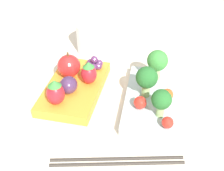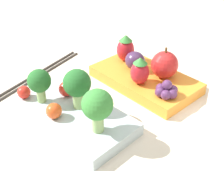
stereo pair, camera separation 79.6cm
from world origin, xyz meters
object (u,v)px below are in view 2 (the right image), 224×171
(cherry_tomato_1, at_px, (24,92))
(cherry_tomato_2, at_px, (54,111))
(bento_box_savoury, at_px, (73,115))
(broccoli_floret_0, at_px, (76,84))
(broccoli_floret_1, at_px, (39,82))
(plum, at_px, (135,61))
(broccoli_floret_2, at_px, (97,106))
(bento_box_fruit, at_px, (145,79))
(grape_cluster, at_px, (166,90))
(strawberry_1, at_px, (140,71))
(cherry_tomato_0, at_px, (66,89))
(strawberry_0, at_px, (125,48))
(apple, at_px, (165,65))
(chopsticks_pair, at_px, (39,73))

(cherry_tomato_1, bearing_deg, cherry_tomato_2, -178.15)
(bento_box_savoury, bearing_deg, broccoli_floret_0, -75.55)
(broccoli_floret_1, height_order, plum, broccoli_floret_1)
(broccoli_floret_2, bearing_deg, bento_box_fruit, -73.60)
(cherry_tomato_1, xyz_separation_m, grape_cluster, (-0.15, -0.16, 0.00))
(cherry_tomato_2, bearing_deg, strawberry_1, -100.28)
(broccoli_floret_2, height_order, plum, broccoli_floret_2)
(broccoli_floret_1, xyz_separation_m, plum, (-0.04, -0.17, -0.02))
(bento_box_fruit, xyz_separation_m, broccoli_floret_1, (0.06, 0.17, 0.04))
(cherry_tomato_0, relative_size, strawberry_0, 0.46)
(cherry_tomato_0, distance_m, apple, 0.17)
(strawberry_0, bearing_deg, cherry_tomato_2, 102.41)
(cherry_tomato_2, distance_m, strawberry_0, 0.20)
(apple, bearing_deg, plum, 14.51)
(broccoli_floret_0, distance_m, strawberry_0, 0.17)
(bento_box_savoury, relative_size, strawberry_0, 3.76)
(strawberry_1, bearing_deg, bento_box_savoury, 79.89)
(apple, distance_m, grape_cluster, 0.06)
(apple, bearing_deg, strawberry_1, 69.46)
(cherry_tomato_0, bearing_deg, grape_cluster, -136.51)
(broccoli_floret_0, bearing_deg, grape_cluster, -124.64)
(broccoli_floret_1, bearing_deg, bento_box_fruit, -110.63)
(broccoli_floret_1, xyz_separation_m, cherry_tomato_0, (-0.01, -0.04, -0.02))
(strawberry_1, height_order, grape_cluster, strawberry_1)
(bento_box_fruit, bearing_deg, strawberry_1, 109.27)
(plum, bearing_deg, chopsticks_pair, 40.05)
(strawberry_0, bearing_deg, cherry_tomato_0, 94.61)
(bento_box_savoury, bearing_deg, bento_box_fruit, -94.69)
(broccoli_floret_1, bearing_deg, apple, -115.82)
(strawberry_0, bearing_deg, broccoli_floret_2, 121.78)
(bento_box_savoury, relative_size, cherry_tomato_0, 8.08)
(bento_box_fruit, relative_size, strawberry_1, 3.95)
(cherry_tomato_1, distance_m, plum, 0.20)
(bento_box_savoury, height_order, broccoli_floret_2, broccoli_floret_2)
(apple, bearing_deg, bento_box_fruit, 32.61)
(bento_box_savoury, height_order, chopsticks_pair, bento_box_savoury)
(broccoli_floret_2, distance_m, strawberry_1, 0.14)
(cherry_tomato_0, distance_m, strawberry_0, 0.15)
(cherry_tomato_0, height_order, chopsticks_pair, cherry_tomato_0)
(plum, distance_m, chopsticks_pair, 0.18)
(cherry_tomato_0, xyz_separation_m, chopsticks_pair, (0.11, -0.02, -0.03))
(broccoli_floret_0, bearing_deg, apple, -104.87)
(broccoli_floret_2, bearing_deg, bento_box_savoury, -4.79)
(grape_cluster, relative_size, chopsticks_pair, 0.18)
(bento_box_fruit, xyz_separation_m, plum, (0.03, -0.00, 0.03))
(cherry_tomato_1, bearing_deg, chopsticks_pair, -46.20)
(strawberry_0, relative_size, strawberry_1, 1.07)
(chopsticks_pair, bearing_deg, bento_box_savoury, 164.00)
(bento_box_fruit, height_order, broccoli_floret_1, broccoli_floret_1)
(plum, bearing_deg, broccoli_floret_0, 94.44)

